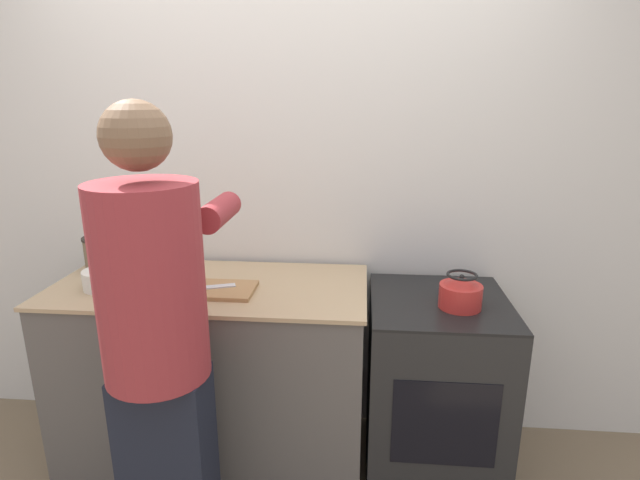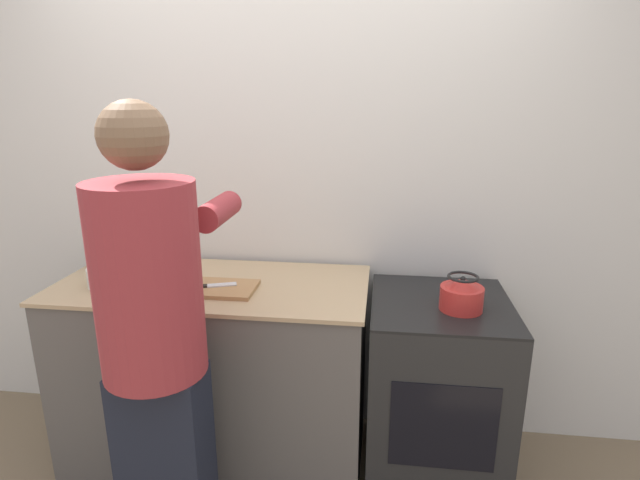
{
  "view_description": "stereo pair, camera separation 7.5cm",
  "coord_description": "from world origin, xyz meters",
  "px_view_note": "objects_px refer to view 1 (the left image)",
  "views": [
    {
      "loc": [
        0.37,
        -1.75,
        1.75
      ],
      "look_at": [
        0.19,
        0.22,
        1.17
      ],
      "focal_mm": 28.0,
      "sensor_mm": 36.0,
      "label": 1
    },
    {
      "loc": [
        0.44,
        -1.74,
        1.75
      ],
      "look_at": [
        0.19,
        0.22,
        1.17
      ],
      "focal_mm": 28.0,
      "sensor_mm": 36.0,
      "label": 2
    }
  ],
  "objects_px": {
    "kettle": "(461,293)",
    "bowl_prep": "(104,279)",
    "oven": "(434,388)",
    "person": "(158,338)",
    "cutting_board": "(212,290)",
    "knife": "(210,287)",
    "canister_jar": "(102,253)"
  },
  "relations": [
    {
      "from": "knife",
      "to": "kettle",
      "type": "distance_m",
      "value": 1.07
    },
    {
      "from": "person",
      "to": "canister_jar",
      "type": "relative_size",
      "value": 10.41
    },
    {
      "from": "kettle",
      "to": "bowl_prep",
      "type": "relative_size",
      "value": 0.99
    },
    {
      "from": "canister_jar",
      "to": "person",
      "type": "bearing_deg",
      "value": -51.35
    },
    {
      "from": "bowl_prep",
      "to": "oven",
      "type": "bearing_deg",
      "value": 3.16
    },
    {
      "from": "cutting_board",
      "to": "knife",
      "type": "height_order",
      "value": "knife"
    },
    {
      "from": "person",
      "to": "cutting_board",
      "type": "relative_size",
      "value": 4.66
    },
    {
      "from": "person",
      "to": "cutting_board",
      "type": "xyz_separation_m",
      "value": [
        0.05,
        0.48,
        -0.01
      ]
    },
    {
      "from": "cutting_board",
      "to": "bowl_prep",
      "type": "distance_m",
      "value": 0.49
    },
    {
      "from": "person",
      "to": "kettle",
      "type": "height_order",
      "value": "person"
    },
    {
      "from": "person",
      "to": "knife",
      "type": "xyz_separation_m",
      "value": [
        0.04,
        0.48,
        0.0
      ]
    },
    {
      "from": "bowl_prep",
      "to": "knife",
      "type": "bearing_deg",
      "value": -0.13
    },
    {
      "from": "person",
      "to": "bowl_prep",
      "type": "relative_size",
      "value": 9.65
    },
    {
      "from": "knife",
      "to": "bowl_prep",
      "type": "xyz_separation_m",
      "value": [
        -0.48,
        0.0,
        0.02
      ]
    },
    {
      "from": "oven",
      "to": "knife",
      "type": "relative_size",
      "value": 4.33
    },
    {
      "from": "bowl_prep",
      "to": "canister_jar",
      "type": "bearing_deg",
      "value": 119.12
    },
    {
      "from": "kettle",
      "to": "person",
      "type": "bearing_deg",
      "value": -156.26
    },
    {
      "from": "cutting_board",
      "to": "bowl_prep",
      "type": "relative_size",
      "value": 2.07
    },
    {
      "from": "cutting_board",
      "to": "knife",
      "type": "bearing_deg",
      "value": -156.92
    },
    {
      "from": "bowl_prep",
      "to": "cutting_board",
      "type": "bearing_deg",
      "value": 0.21
    },
    {
      "from": "bowl_prep",
      "to": "person",
      "type": "bearing_deg",
      "value": -47.35
    },
    {
      "from": "oven",
      "to": "kettle",
      "type": "distance_m",
      "value": 0.52
    },
    {
      "from": "oven",
      "to": "bowl_prep",
      "type": "bearing_deg",
      "value": -176.84
    },
    {
      "from": "oven",
      "to": "bowl_prep",
      "type": "height_order",
      "value": "bowl_prep"
    },
    {
      "from": "canister_jar",
      "to": "knife",
      "type": "bearing_deg",
      "value": -21.39
    },
    {
      "from": "kettle",
      "to": "bowl_prep",
      "type": "bearing_deg",
      "value": -179.6
    },
    {
      "from": "cutting_board",
      "to": "kettle",
      "type": "distance_m",
      "value": 1.07
    },
    {
      "from": "person",
      "to": "kettle",
      "type": "bearing_deg",
      "value": 23.74
    },
    {
      "from": "oven",
      "to": "kettle",
      "type": "xyz_separation_m",
      "value": [
        0.07,
        -0.07,
        0.51
      ]
    },
    {
      "from": "oven",
      "to": "person",
      "type": "height_order",
      "value": "person"
    },
    {
      "from": "kettle",
      "to": "canister_jar",
      "type": "relative_size",
      "value": 1.07
    },
    {
      "from": "kettle",
      "to": "canister_jar",
      "type": "bearing_deg",
      "value": 172.3
    }
  ]
}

